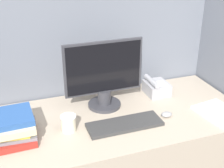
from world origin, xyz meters
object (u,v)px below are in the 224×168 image
object	(u,v)px
desk_telephone	(156,87)
keyboard	(125,124)
coffee_cup	(69,123)
book_stack	(13,127)
monitor	(104,78)
mouse	(167,114)

from	to	relation	value
desk_telephone	keyboard	bearing A→B (deg)	-139.09
coffee_cup	book_stack	world-z (taller)	book_stack
keyboard	coffee_cup	distance (m)	0.32
monitor	mouse	distance (m)	0.45
monitor	coffee_cup	xyz separation A→B (m)	(-0.28, -0.20, -0.15)
keyboard	book_stack	xyz separation A→B (m)	(-0.61, 0.11, 0.05)
desk_telephone	mouse	bearing A→B (deg)	-104.68
keyboard	mouse	xyz separation A→B (m)	(0.28, 0.01, 0.00)
monitor	book_stack	distance (m)	0.61
mouse	desk_telephone	xyz separation A→B (m)	(0.08, 0.30, 0.03)
mouse	coffee_cup	world-z (taller)	coffee_cup
monitor	desk_telephone	xyz separation A→B (m)	(0.39, 0.04, -0.15)
coffee_cup	monitor	bearing A→B (deg)	36.19
mouse	book_stack	xyz separation A→B (m)	(-0.89, 0.10, 0.05)
book_stack	desk_telephone	world-z (taller)	book_stack
monitor	coffee_cup	distance (m)	0.38
coffee_cup	book_stack	bearing A→B (deg)	171.63
mouse	desk_telephone	bearing A→B (deg)	75.32
coffee_cup	desk_telephone	world-z (taller)	desk_telephone
mouse	coffee_cup	distance (m)	0.60
monitor	keyboard	xyz separation A→B (m)	(0.04, -0.27, -0.19)
coffee_cup	desk_telephone	size ratio (longest dim) A/B	0.52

